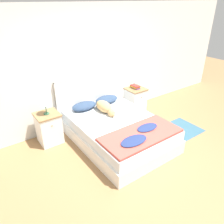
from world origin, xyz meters
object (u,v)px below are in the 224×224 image
at_px(pillow_right, 107,99).
at_px(book_stack, 135,87).
at_px(bed, 118,131).
at_px(nightstand_right, 135,100).
at_px(nightstand_left, 49,128).
at_px(dog, 105,107).
at_px(pillow_left, 84,106).
at_px(table_lamp, 45,102).

distance_m(pillow_right, book_stack, 0.85).
distance_m(bed, nightstand_right, 1.38).
height_order(nightstand_left, dog, dog).
distance_m(bed, dog, 0.57).
bearing_deg(pillow_left, dog, -51.61).
bearing_deg(nightstand_left, table_lamp, -90.00).
bearing_deg(pillow_right, table_lamp, -178.12).
bearing_deg(pillow_right, dog, -128.62).
height_order(bed, book_stack, book_stack).
bearing_deg(dog, table_lamp, 164.12).
xyz_separation_m(nightstand_left, pillow_right, (1.43, 0.04, 0.23)).
bearing_deg(bed, dog, 90.15).
bearing_deg(nightstand_right, book_stack, 86.80).
relative_size(bed, nightstand_left, 3.29).
bearing_deg(table_lamp, pillow_left, 3.19).
bearing_deg(nightstand_left, dog, -15.96).
xyz_separation_m(nightstand_right, pillow_right, (-0.84, 0.04, 0.23)).
xyz_separation_m(pillow_left, dog, (0.29, -0.37, 0.03)).
relative_size(nightstand_right, table_lamp, 1.99).
relative_size(pillow_right, dog, 0.81).
distance_m(dog, table_lamp, 1.22).
relative_size(bed, pillow_left, 3.77).
xyz_separation_m(pillow_right, dog, (-0.29, -0.37, 0.03)).
bearing_deg(bed, nightstand_left, 145.34).
relative_size(nightstand_left, nightstand_right, 1.00).
relative_size(bed, nightstand_right, 3.29).
relative_size(pillow_left, table_lamp, 1.74).
xyz_separation_m(bed, pillow_right, (0.29, 0.83, 0.32)).
xyz_separation_m(bed, dog, (-0.00, 0.46, 0.35)).
relative_size(pillow_right, book_stack, 2.36).
height_order(pillow_right, table_lamp, table_lamp).
xyz_separation_m(book_stack, table_lamp, (-2.27, -0.03, 0.21)).
distance_m(pillow_left, table_lamp, 0.91).
distance_m(nightstand_left, dog, 1.21).
bearing_deg(book_stack, pillow_left, 179.49).
xyz_separation_m(nightstand_left, dog, (1.13, -0.32, 0.26)).
bearing_deg(table_lamp, nightstand_left, 90.00).
height_order(nightstand_left, pillow_right, nightstand_left).
distance_m(bed, pillow_left, 0.93).
bearing_deg(nightstand_right, nightstand_left, 180.00).
xyz_separation_m(nightstand_left, nightstand_right, (2.27, 0.00, 0.00)).
height_order(pillow_left, book_stack, book_stack).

